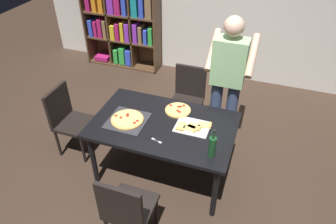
% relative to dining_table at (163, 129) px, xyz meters
% --- Properties ---
extents(ground_plane, '(12.00, 12.00, 0.00)m').
position_rel_dining_table_xyz_m(ground_plane, '(0.00, 0.00, -0.68)').
color(ground_plane, '#38281E').
extents(dining_table, '(1.55, 0.97, 0.75)m').
position_rel_dining_table_xyz_m(dining_table, '(0.00, 0.00, 0.00)').
color(dining_table, black).
rests_on(dining_table, ground_plane).
extents(chair_near_camera, '(0.42, 0.42, 0.90)m').
position_rel_dining_table_xyz_m(chair_near_camera, '(-0.00, -0.97, -0.16)').
color(chair_near_camera, black).
rests_on(chair_near_camera, ground_plane).
extents(chair_far_side, '(0.42, 0.42, 0.90)m').
position_rel_dining_table_xyz_m(chair_far_side, '(0.00, 0.97, -0.16)').
color(chair_far_side, black).
rests_on(chair_far_side, ground_plane).
extents(chair_left_end, '(0.42, 0.42, 0.90)m').
position_rel_dining_table_xyz_m(chair_left_end, '(-1.26, 0.00, -0.16)').
color(chair_left_end, black).
rests_on(chair_left_end, ground_plane).
extents(bookshelf, '(1.40, 0.35, 1.95)m').
position_rel_dining_table_xyz_m(bookshelf, '(-1.68, 2.38, 0.26)').
color(bookshelf, '#513823').
rests_on(bookshelf, ground_plane).
extents(person_serving_pizza, '(0.55, 0.54, 1.75)m').
position_rel_dining_table_xyz_m(person_serving_pizza, '(0.53, 0.75, 0.32)').
color(person_serving_pizza, '#38476B').
rests_on(person_serving_pizza, ground_plane).
extents(pepperoni_pizza_on_tray, '(0.42, 0.42, 0.04)m').
position_rel_dining_table_xyz_m(pepperoni_pizza_on_tray, '(-0.39, -0.09, 0.09)').
color(pepperoni_pizza_on_tray, '#2D2D33').
rests_on(pepperoni_pizza_on_tray, dining_table).
extents(pizza_slices_on_towel, '(0.37, 0.28, 0.03)m').
position_rel_dining_table_xyz_m(pizza_slices_on_towel, '(0.32, 0.04, 0.09)').
color(pizza_slices_on_towel, white).
rests_on(pizza_slices_on_towel, dining_table).
extents(wine_bottle, '(0.07, 0.07, 0.32)m').
position_rel_dining_table_xyz_m(wine_bottle, '(0.60, -0.30, 0.19)').
color(wine_bottle, '#194723').
rests_on(wine_bottle, dining_table).
extents(kitchen_scissors, '(0.20, 0.11, 0.01)m').
position_rel_dining_table_xyz_m(kitchen_scissors, '(-0.04, -0.27, 0.08)').
color(kitchen_scissors, silver).
rests_on(kitchen_scissors, dining_table).
extents(second_pizza_plain, '(0.29, 0.29, 0.03)m').
position_rel_dining_table_xyz_m(second_pizza_plain, '(0.08, 0.27, 0.09)').
color(second_pizza_plain, tan).
rests_on(second_pizza_plain, dining_table).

